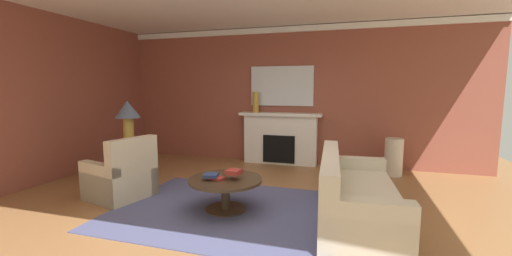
# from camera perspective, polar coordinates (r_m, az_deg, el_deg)

# --- Properties ---
(ground_plane) EXTENTS (9.77, 9.77, 0.00)m
(ground_plane) POSITION_cam_1_polar(r_m,az_deg,el_deg) (4.63, -1.62, -13.95)
(ground_plane) COLOR olive
(wall_fireplace) EXTENTS (8.11, 0.12, 3.00)m
(wall_fireplace) POSITION_cam_1_polar(r_m,az_deg,el_deg) (7.11, 5.72, 5.78)
(wall_fireplace) COLOR brown
(wall_fireplace) RESTS_ON ground_plane
(wall_window) EXTENTS (0.12, 6.23, 3.00)m
(wall_window) POSITION_cam_1_polar(r_m,az_deg,el_deg) (6.80, -33.01, 4.60)
(wall_window) COLOR brown
(wall_window) RESTS_ON ground_plane
(crown_moulding) EXTENTS (8.11, 0.08, 0.12)m
(crown_moulding) POSITION_cam_1_polar(r_m,az_deg,el_deg) (7.14, 5.74, 17.23)
(crown_moulding) COLOR white
(area_rug) EXTENTS (3.01, 2.35, 0.01)m
(area_rug) POSITION_cam_1_polar(r_m,az_deg,el_deg) (4.52, -5.45, -14.43)
(area_rug) COLOR #4C517A
(area_rug) RESTS_ON ground_plane
(fireplace) EXTENTS (1.80, 0.35, 1.13)m
(fireplace) POSITION_cam_1_polar(r_m,az_deg,el_deg) (7.02, 4.36, -2.11)
(fireplace) COLOR white
(fireplace) RESTS_ON ground_plane
(mantel_mirror) EXTENTS (1.39, 0.04, 0.86)m
(mantel_mirror) POSITION_cam_1_polar(r_m,az_deg,el_deg) (7.04, 4.66, 7.53)
(mantel_mirror) COLOR silver
(sofa) EXTENTS (1.02, 2.15, 0.85)m
(sofa) POSITION_cam_1_polar(r_m,az_deg,el_deg) (4.25, 17.23, -11.99)
(sofa) COLOR beige
(sofa) RESTS_ON ground_plane
(armchair_near_window) EXTENTS (0.97, 0.97, 0.95)m
(armchair_near_window) POSITION_cam_1_polar(r_m,az_deg,el_deg) (5.29, -23.01, -8.32)
(armchair_near_window) COLOR #C1B293
(armchair_near_window) RESTS_ON ground_plane
(coffee_table) EXTENTS (1.00, 1.00, 0.45)m
(coffee_table) POSITION_cam_1_polar(r_m,az_deg,el_deg) (4.41, -5.50, -10.45)
(coffee_table) COLOR #3D2D1E
(coffee_table) RESTS_ON ground_plane
(side_table) EXTENTS (0.56, 0.56, 0.70)m
(side_table) POSITION_cam_1_polar(r_m,az_deg,el_deg) (6.15, -21.73, -5.24)
(side_table) COLOR #3D2D1E
(side_table) RESTS_ON ground_plane
(table_lamp) EXTENTS (0.44, 0.44, 0.75)m
(table_lamp) POSITION_cam_1_polar(r_m,az_deg,el_deg) (6.03, -22.09, 2.43)
(table_lamp) COLOR #B28E38
(table_lamp) RESTS_ON side_table
(vase_mantel_left) EXTENTS (0.13, 0.13, 0.46)m
(vase_mantel_left) POSITION_cam_1_polar(r_m,az_deg,el_deg) (7.02, -0.07, 4.67)
(vase_mantel_left) COLOR #B7892D
(vase_mantel_left) RESTS_ON fireplace
(vase_tall_corner) EXTENTS (0.34, 0.34, 0.72)m
(vase_tall_corner) POSITION_cam_1_polar(r_m,az_deg,el_deg) (6.64, 23.51, -4.79)
(vase_tall_corner) COLOR beige
(vase_tall_corner) RESTS_ON ground_plane
(book_red_cover) EXTENTS (0.27, 0.20, 0.04)m
(book_red_cover) POSITION_cam_1_polar(r_m,az_deg,el_deg) (4.35, -7.18, -8.92)
(book_red_cover) COLOR maroon
(book_red_cover) RESTS_ON coffee_table
(book_art_folio) EXTENTS (0.22, 0.22, 0.04)m
(book_art_folio) POSITION_cam_1_polar(r_m,az_deg,el_deg) (4.34, -8.12, -8.43)
(book_art_folio) COLOR navy
(book_art_folio) RESTS_ON coffee_table
(book_small_novel) EXTENTS (0.20, 0.21, 0.06)m
(book_small_novel) POSITION_cam_1_polar(r_m,az_deg,el_deg) (4.30, -4.01, -7.86)
(book_small_novel) COLOR maroon
(book_small_novel) RESTS_ON coffee_table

